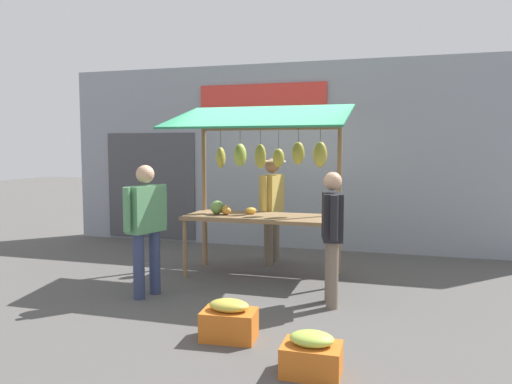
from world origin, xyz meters
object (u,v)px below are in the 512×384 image
at_px(shopper_in_striped_shirt, 146,221).
at_px(produce_crate_near, 229,321).
at_px(produce_crate_side, 312,355).
at_px(shopper_with_shopping_bag, 332,229).
at_px(market_stall, 261,169).
at_px(vendor_with_sunhat, 272,202).

xyz_separation_m(shopper_in_striped_shirt, produce_crate_near, (-1.46, 1.04, -0.77)).
height_order(produce_crate_near, produce_crate_side, produce_crate_near).
bearing_deg(shopper_with_shopping_bag, market_stall, 34.34).
relative_size(market_stall, vendor_with_sunhat, 1.48).
height_order(vendor_with_sunhat, shopper_in_striped_shirt, vendor_with_sunhat).
xyz_separation_m(market_stall, shopper_with_shopping_bag, (-1.18, 1.13, -0.64)).
bearing_deg(vendor_with_sunhat, produce_crate_side, 27.35).
bearing_deg(produce_crate_side, produce_crate_near, -30.04).
bearing_deg(vendor_with_sunhat, shopper_with_shopping_bag, 41.37).
distance_m(shopper_in_striped_shirt, produce_crate_near, 1.95).
height_order(vendor_with_sunhat, shopper_with_shopping_bag, vendor_with_sunhat).
xyz_separation_m(shopper_with_shopping_bag, shopper_in_striped_shirt, (2.26, 0.30, 0.05)).
height_order(market_stall, shopper_in_striped_shirt, market_stall).
xyz_separation_m(market_stall, produce_crate_near, (-0.37, 2.47, -1.37)).
height_order(shopper_in_striped_shirt, produce_crate_side, shopper_in_striped_shirt).
distance_m(produce_crate_near, produce_crate_side, 1.04).
xyz_separation_m(vendor_with_sunhat, produce_crate_side, (-1.30, 3.69, -0.84)).
bearing_deg(produce_crate_side, market_stall, -66.96).
bearing_deg(vendor_with_sunhat, market_stall, 9.82).
relative_size(shopper_with_shopping_bag, shopper_in_striped_shirt, 0.96).
relative_size(shopper_in_striped_shirt, produce_crate_near, 3.01).
bearing_deg(shopper_in_striped_shirt, market_stall, -19.97).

